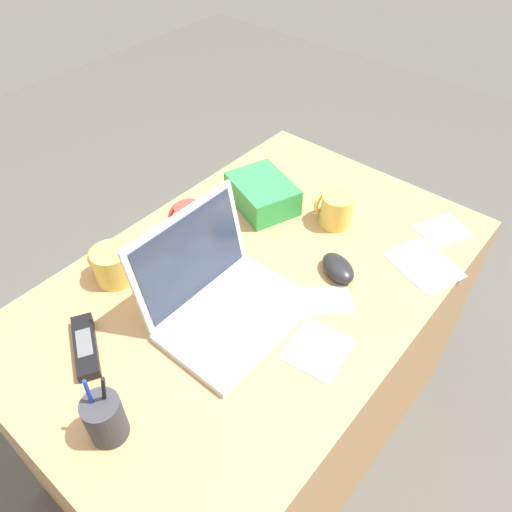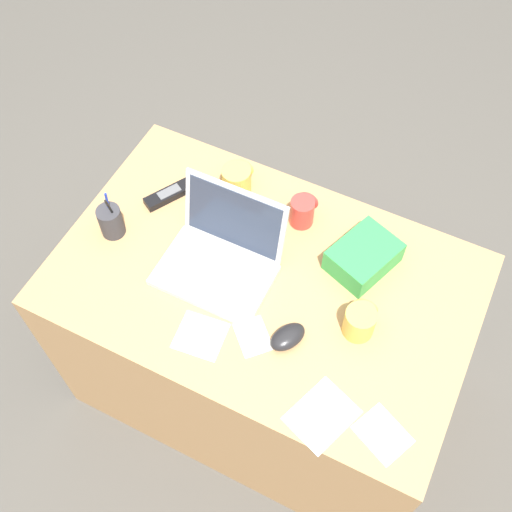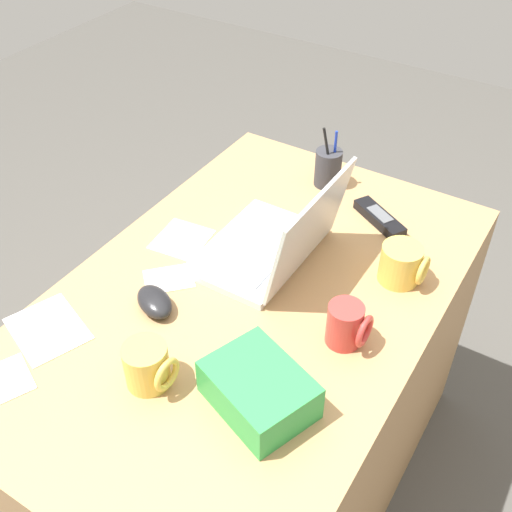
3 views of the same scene
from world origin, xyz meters
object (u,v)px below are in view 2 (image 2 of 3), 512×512
Objects in this scene: coffee_mug_spare at (303,211)px; cordless_phone at (169,194)px; pen_holder at (111,221)px; laptop at (221,256)px; coffee_mug_white at (237,179)px; snack_bag at (363,257)px; coffee_mug_tall at (360,321)px; computer_mouse at (288,337)px.

coffee_mug_spare is 0.41m from cordless_phone.
pen_holder is at bearing -113.66° from cordless_phone.
coffee_mug_white is (-0.09, 0.27, -0.00)m from laptop.
laptop is 0.40m from snack_bag.
coffee_mug_white is 0.59× the size of pen_holder.
pen_holder is at bearing -173.66° from laptop.
coffee_mug_tall reaches higher than coffee_mug_white.
coffee_mug_white is at bearing 150.71° from coffee_mug_tall.
computer_mouse is 0.54m from coffee_mug_white.
cordless_phone is at bearing -177.01° from snack_bag.
cordless_phone is 0.85× the size of snack_bag.
coffee_mug_tall is at bearing 62.65° from computer_mouse.
pen_holder reaches higher than snack_bag.
computer_mouse is 0.40m from coffee_mug_spare.
laptop reaches higher than pen_holder.
snack_bag is at bearing 100.28° from computer_mouse.
laptop is at bearing -29.71° from cordless_phone.
pen_holder reaches higher than coffee_mug_spare.
laptop is at bearing -179.71° from computer_mouse.
coffee_mug_spare is at bearing 136.95° from coffee_mug_tall.
coffee_mug_spare reaches higher than snack_bag.
coffee_mug_white is 0.40m from pen_holder.
pen_holder is at bearing -149.38° from coffee_mug_spare.
snack_bag is (-0.07, 0.20, -0.01)m from coffee_mug_tall.
computer_mouse is at bearing -8.73° from pen_holder.
coffee_mug_tall is at bearing -13.63° from cordless_phone.
snack_bag is (0.45, -0.09, -0.00)m from coffee_mug_white.
computer_mouse is at bearing -26.11° from laptop.
laptop is at bearing 177.63° from coffee_mug_tall.
coffee_mug_spare is at bearing 13.90° from cordless_phone.
coffee_mug_white is 0.54× the size of snack_bag.
computer_mouse is 0.32m from snack_bag.
snack_bag is at bearing -11.30° from coffee_mug_white.
coffee_mug_spare is at bearing 30.62° from pen_holder.
coffee_mug_white reaches higher than snack_bag.
snack_bag is at bearing 26.72° from laptop.
pen_holder reaches higher than coffee_mug_tall.
coffee_mug_spare is 0.53× the size of pen_holder.
laptop is at bearing -153.28° from snack_bag.
snack_bag is at bearing 17.33° from pen_holder.
computer_mouse is 1.02× the size of coffee_mug_white.
coffee_mug_tall is 0.51× the size of snack_bag.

